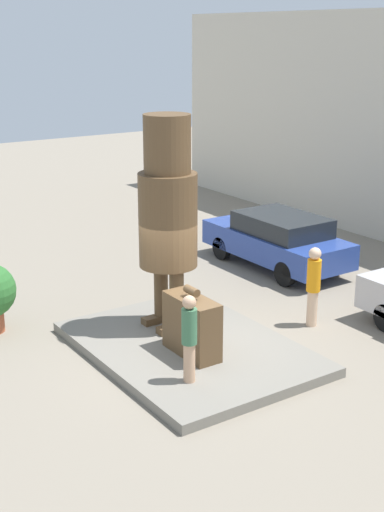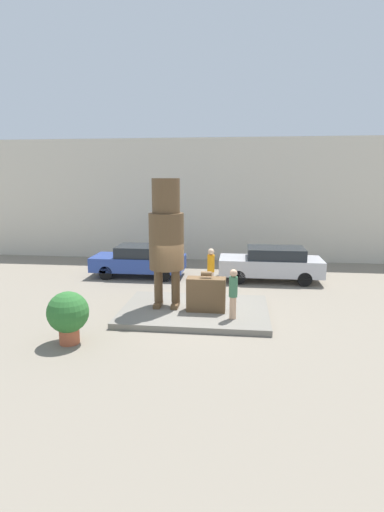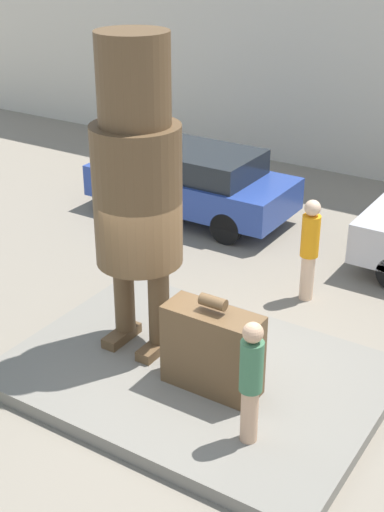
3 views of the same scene
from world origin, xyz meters
TOP-DOWN VIEW (x-y plane):
  - ground_plane at (0.00, 0.00)m, footprint 60.00×60.00m
  - pedestal at (0.00, 0.00)m, footprint 5.15×3.72m
  - statue_figure at (-1.02, 0.15)m, footprint 1.23×1.23m
  - giant_suitcase at (0.42, -0.22)m, footprint 1.33×0.54m
  - tourist at (1.35, -0.90)m, footprint 0.28×0.28m
  - parked_car_blue at (-3.27, 5.13)m, footprint 4.45×1.89m
  - worker_hivis at (0.34, 3.06)m, footprint 0.31×0.31m

SIDE VIEW (x-z plane):
  - ground_plane at x=0.00m, z-range 0.00..0.00m
  - pedestal at x=0.00m, z-range 0.00..0.20m
  - giant_suitcase at x=0.42m, z-range 0.10..1.50m
  - parked_car_blue at x=-3.27m, z-range 0.05..1.57m
  - worker_hivis at x=0.34m, z-range 0.09..1.91m
  - tourist at x=1.35m, z-range 0.28..1.94m
  - statue_figure at x=-1.02m, z-range 0.59..5.12m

